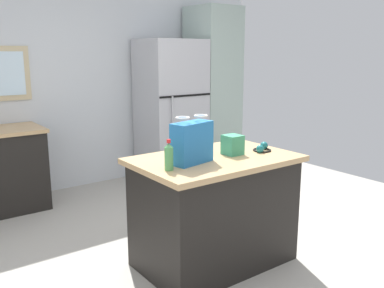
{
  "coord_description": "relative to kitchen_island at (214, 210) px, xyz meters",
  "views": [
    {
      "loc": [
        -2.02,
        -2.47,
        1.68
      ],
      "look_at": [
        0.01,
        0.29,
        0.93
      ],
      "focal_mm": 39.47,
      "sensor_mm": 36.0,
      "label": 1
    }
  ],
  "objects": [
    {
      "name": "kitchen_island",
      "position": [
        0.0,
        0.0,
        0.0
      ],
      "size": [
        1.26,
        0.82,
        0.88
      ],
      "color": "black",
      "rests_on": "ground"
    },
    {
      "name": "bottle",
      "position": [
        -0.49,
        -0.1,
        0.54
      ],
      "size": [
        0.06,
        0.06,
        0.22
      ],
      "color": "#4C9956",
      "rests_on": "kitchen_island"
    },
    {
      "name": "refrigerator",
      "position": [
        1.06,
        2.21,
        0.48
      ],
      "size": [
        0.79,
        0.72,
        1.84
      ],
      "color": "#B7B7BC",
      "rests_on": "ground"
    },
    {
      "name": "ground",
      "position": [
        -0.01,
        0.01,
        -0.45
      ],
      "size": [
        6.29,
        6.29,
        0.0
      ],
      "primitive_type": "plane",
      "color": "#ADA89E"
    },
    {
      "name": "small_box",
      "position": [
        0.16,
        -0.02,
        0.52
      ],
      "size": [
        0.14,
        0.14,
        0.16
      ],
      "primitive_type": "cube",
      "rotation": [
        0.0,
        0.0,
        0.0
      ],
      "color": "#388E66",
      "rests_on": "kitchen_island"
    },
    {
      "name": "back_wall",
      "position": [
        -0.02,
        2.63,
        0.85
      ],
      "size": [
        5.24,
        0.13,
        2.58
      ],
      "color": "silver",
      "rests_on": "ground"
    },
    {
      "name": "shopping_bag",
      "position": [
        -0.25,
        -0.04,
        0.59
      ],
      "size": [
        0.34,
        0.21,
        0.35
      ],
      "color": "#236BAD",
      "rests_on": "kitchen_island"
    },
    {
      "name": "ear_defenders",
      "position": [
        0.44,
        -0.07,
        0.46
      ],
      "size": [
        0.21,
        0.21,
        0.06
      ],
      "color": "black",
      "rests_on": "kitchen_island"
    },
    {
      "name": "tall_cabinet",
      "position": [
        1.77,
        2.22,
        0.7
      ],
      "size": [
        0.59,
        0.64,
        2.29
      ],
      "color": "#9EB2A8",
      "rests_on": "ground"
    }
  ]
}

